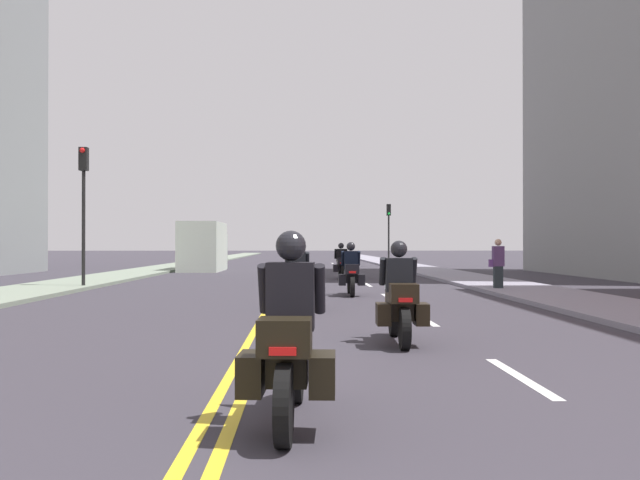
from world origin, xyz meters
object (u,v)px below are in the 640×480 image
at_px(motorcycle_2, 297,282).
at_px(traffic_light_far, 389,223).
at_px(motorcycle_1, 400,302).
at_px(motorcycle_5, 341,264).
at_px(motorcycle_6, 298,261).
at_px(pedestrian_2, 498,264).
at_px(motorcycle_3, 351,274).
at_px(traffic_light_near, 84,191).
at_px(motorcycle_0, 290,346).
at_px(parked_truck, 204,249).
at_px(motorcycle_4, 294,267).

height_order(motorcycle_2, traffic_light_far, traffic_light_far).
distance_m(motorcycle_1, traffic_light_far, 37.69).
distance_m(motorcycle_1, motorcycle_5, 19.96).
xyz_separation_m(motorcycle_5, motorcycle_6, (-1.96, 5.38, 0.01)).
bearing_deg(motorcycle_1, pedestrian_2, 68.92).
height_order(motorcycle_2, motorcycle_5, motorcycle_2).
relative_size(motorcycle_2, motorcycle_3, 1.05).
height_order(motorcycle_2, traffic_light_near, traffic_light_near).
bearing_deg(motorcycle_1, traffic_light_far, 84.74).
bearing_deg(traffic_light_near, pedestrian_2, -7.47).
bearing_deg(motorcycle_1, traffic_light_near, 125.90).
distance_m(motorcycle_0, parked_truck, 34.79).
relative_size(motorcycle_6, traffic_light_far, 0.52).
bearing_deg(traffic_light_near, traffic_light_far, 60.56).
relative_size(motorcycle_1, motorcycle_3, 1.01).
distance_m(motorcycle_6, parked_truck, 7.01).
xyz_separation_m(motorcycle_3, parked_truck, (-7.17, 19.75, 0.63)).
relative_size(motorcycle_3, parked_truck, 0.32).
height_order(motorcycle_0, motorcycle_5, motorcycle_0).
distance_m(motorcycle_6, pedestrian_2, 15.35).
xyz_separation_m(motorcycle_6, parked_truck, (-5.49, 4.31, 0.61)).
relative_size(motorcycle_3, motorcycle_4, 0.92).
bearing_deg(motorcycle_0, traffic_light_far, 84.83).
bearing_deg(motorcycle_3, parked_truck, 110.88).
relative_size(motorcycle_1, pedestrian_2, 1.25).
xyz_separation_m(motorcycle_3, traffic_light_far, (4.62, 27.44, 2.38)).
xyz_separation_m(motorcycle_1, motorcycle_5, (0.26, 19.96, 0.02)).
xyz_separation_m(motorcycle_0, motorcycle_1, (1.59, 4.68, -0.02)).
bearing_deg(motorcycle_6, pedestrian_2, -64.97).
relative_size(motorcycle_0, pedestrian_2, 1.23).
distance_m(motorcycle_4, traffic_light_near, 7.99).
height_order(motorcycle_0, motorcycle_2, motorcycle_0).
height_order(motorcycle_6, traffic_light_near, traffic_light_near).
xyz_separation_m(motorcycle_1, pedestrian_2, (4.82, 11.45, 0.24)).
distance_m(motorcycle_0, motorcycle_6, 30.03).
bearing_deg(motorcycle_5, motorcycle_4, -115.61).
bearing_deg(motorcycle_4, motorcycle_0, -88.08).
relative_size(motorcycle_3, pedestrian_2, 1.23).
distance_m(motorcycle_2, motorcycle_6, 19.72).
xyz_separation_m(motorcycle_1, motorcycle_3, (-0.03, 9.90, 0.01)).
bearing_deg(pedestrian_2, traffic_light_far, -87.00).
bearing_deg(traffic_light_far, motorcycle_1, -97.01).
distance_m(traffic_light_far, parked_truck, 14.18).
xyz_separation_m(motorcycle_3, pedestrian_2, (4.85, 1.55, 0.23)).
distance_m(motorcycle_1, traffic_light_near, 16.26).
xyz_separation_m(motorcycle_2, parked_truck, (-5.59, 24.02, 0.63)).
xyz_separation_m(motorcycle_4, traffic_light_near, (-7.19, -2.21, 2.69)).
bearing_deg(motorcycle_4, motorcycle_6, 90.72).
xyz_separation_m(motorcycle_1, traffic_light_far, (4.59, 37.34, 2.38)).
relative_size(motorcycle_1, traffic_light_near, 0.44).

